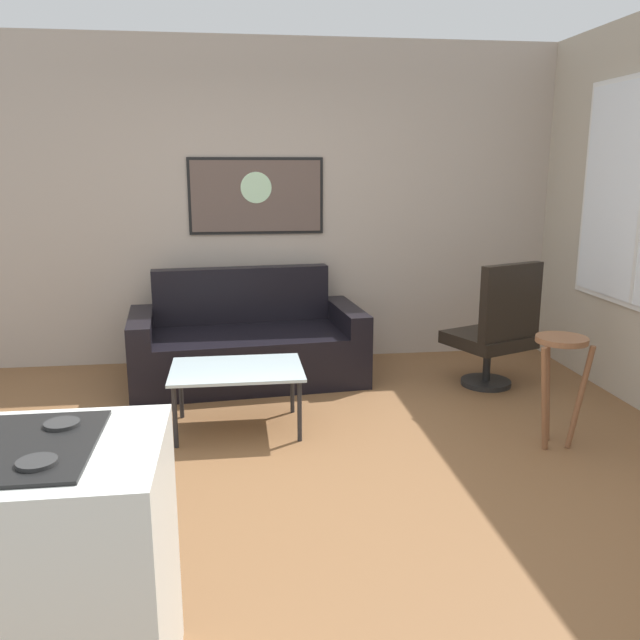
{
  "coord_description": "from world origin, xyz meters",
  "views": [
    {
      "loc": [
        -0.3,
        -3.47,
        1.73
      ],
      "look_at": [
        0.28,
        0.9,
        0.7
      ],
      "focal_mm": 36.97,
      "sensor_mm": 36.0,
      "label": 1
    }
  ],
  "objects": [
    {
      "name": "wall_painting",
      "position": [
        -0.08,
        2.38,
        1.48
      ],
      "size": [
        1.17,
        0.03,
        0.66
      ],
      "color": "black"
    },
    {
      "name": "couch",
      "position": [
        -0.21,
        1.82,
        0.28
      ],
      "size": [
        1.94,
        1.08,
        0.89
      ],
      "color": "black",
      "rests_on": "ground"
    },
    {
      "name": "bar_stool",
      "position": [
        1.68,
        0.19,
        0.54
      ],
      "size": [
        0.36,
        0.36,
        0.71
      ],
      "color": "brown",
      "rests_on": "ground"
    },
    {
      "name": "ground",
      "position": [
        0.0,
        0.0,
        -0.02
      ],
      "size": [
        6.4,
        6.4,
        0.04
      ],
      "primitive_type": "cube",
      "color": "brown"
    },
    {
      "name": "coffee_table",
      "position": [
        -0.3,
        0.74,
        0.39
      ],
      "size": [
        0.87,
        0.61,
        0.43
      ],
      "color": "silver",
      "rests_on": "ground"
    },
    {
      "name": "armchair",
      "position": [
        1.74,
        1.32,
        0.48
      ],
      "size": [
        0.74,
        0.73,
        1.02
      ],
      "color": "black",
      "rests_on": "ground"
    },
    {
      "name": "back_wall",
      "position": [
        0.0,
        2.42,
        1.4
      ],
      "size": [
        6.4,
        0.05,
        2.8
      ],
      "primitive_type": "cube",
      "color": "#B0A092",
      "rests_on": "ground"
    }
  ]
}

